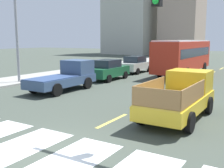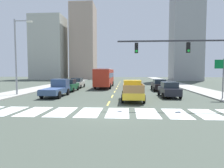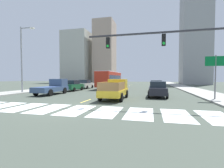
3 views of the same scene
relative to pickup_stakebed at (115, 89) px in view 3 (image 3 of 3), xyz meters
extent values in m
plane|color=#3E463D|center=(-2.26, -6.17, -0.94)|extent=(160.00, 160.00, 0.00)
cube|color=gray|center=(10.36, 11.83, -0.86)|extent=(3.80, 110.00, 0.15)
cube|color=gray|center=(-14.87, 11.83, -0.86)|extent=(3.80, 110.00, 0.15)
cube|color=silver|center=(-7.36, -6.17, -0.93)|extent=(1.57, 3.45, 0.01)
cube|color=silver|center=(-5.32, -6.17, -0.93)|extent=(1.57, 3.45, 0.01)
cube|color=silver|center=(-3.28, -6.17, -0.93)|extent=(1.57, 3.45, 0.01)
cube|color=silver|center=(-1.23, -6.17, -0.93)|extent=(1.57, 3.45, 0.01)
cube|color=silver|center=(0.81, -6.17, -0.93)|extent=(1.57, 3.45, 0.01)
cube|color=silver|center=(2.85, -6.17, -0.93)|extent=(1.57, 3.45, 0.01)
cube|color=silver|center=(4.89, -6.17, -0.93)|extent=(1.57, 3.45, 0.01)
cube|color=silver|center=(6.94, -6.17, -0.93)|extent=(1.57, 3.45, 0.01)
cube|color=#DDC64C|center=(-2.26, -2.17, -0.93)|extent=(0.16, 2.40, 0.01)
cube|color=#DDC64C|center=(-2.26, 2.83, -0.93)|extent=(0.16, 2.40, 0.01)
cube|color=#DDC64C|center=(-2.26, 7.83, -0.93)|extent=(0.16, 2.40, 0.01)
cube|color=#DDC64C|center=(-2.26, 12.83, -0.93)|extent=(0.16, 2.40, 0.01)
cube|color=#DDC64C|center=(-2.26, 17.83, -0.93)|extent=(0.16, 2.40, 0.01)
cube|color=#DDC64C|center=(-2.26, 22.83, -0.93)|extent=(0.16, 2.40, 0.01)
cube|color=#DDC64C|center=(-2.26, 27.83, -0.93)|extent=(0.16, 2.40, 0.01)
cube|color=#DDC64C|center=(-2.26, 32.83, -0.93)|extent=(0.16, 2.40, 0.01)
cube|color=gold|center=(0.00, -0.44, -0.26)|extent=(1.96, 5.20, 0.56)
cube|color=gold|center=(0.00, 1.26, 0.52)|extent=(1.84, 1.60, 1.00)
cube|color=#19232D|center=(0.00, 1.70, 0.70)|extent=(1.72, 0.08, 0.56)
cube|color=gold|center=(0.00, -1.39, 0.05)|extent=(1.84, 3.30, 0.06)
cylinder|color=black|center=(-0.98, 1.12, -0.54)|extent=(0.22, 0.80, 0.80)
cylinder|color=black|center=(0.98, 1.12, -0.54)|extent=(0.22, 0.80, 0.80)
cylinder|color=black|center=(-0.98, -2.00, -0.54)|extent=(0.22, 0.80, 0.80)
cylinder|color=black|center=(0.98, -2.00, -0.54)|extent=(0.22, 0.80, 0.80)
cube|color=olive|center=(-0.90, -1.39, 0.43)|extent=(0.06, 3.17, 0.70)
cube|color=olive|center=(0.90, -1.39, 0.43)|extent=(0.06, 3.17, 0.70)
cube|color=olive|center=(0.00, -2.97, 0.43)|extent=(1.80, 0.06, 0.70)
cube|color=#364D70|center=(-8.72, 1.97, -0.26)|extent=(1.96, 5.20, 0.56)
cube|color=#364D70|center=(-8.72, 3.67, 0.52)|extent=(1.84, 1.60, 1.00)
cube|color=#19232D|center=(-8.72, 4.11, 0.70)|extent=(1.72, 0.08, 0.56)
cube|color=navy|center=(-8.72, 1.02, 0.05)|extent=(1.84, 3.30, 0.06)
cylinder|color=black|center=(-9.70, 3.53, -0.54)|extent=(0.22, 0.80, 0.80)
cylinder|color=black|center=(-7.74, 3.53, -0.54)|extent=(0.22, 0.80, 0.80)
cylinder|color=black|center=(-9.70, 0.41, -0.54)|extent=(0.22, 0.80, 0.80)
cylinder|color=black|center=(-7.74, 0.41, -0.54)|extent=(0.22, 0.80, 0.80)
cube|color=#B62C1A|center=(-4.46, 14.80, 0.91)|extent=(2.50, 10.80, 2.70)
cube|color=#19232D|center=(-4.46, 14.80, 1.26)|extent=(2.52, 9.94, 0.80)
cube|color=silver|center=(-4.46, 14.80, 2.32)|extent=(2.40, 10.37, 0.12)
cylinder|color=black|center=(-5.71, 18.15, -0.44)|extent=(0.22, 1.00, 1.00)
cylinder|color=black|center=(-3.21, 18.15, -0.44)|extent=(0.22, 1.00, 1.00)
cylinder|color=black|center=(-5.71, 11.83, -0.44)|extent=(0.22, 1.00, 1.00)
cylinder|color=black|center=(-3.21, 11.83, -0.44)|extent=(0.22, 1.00, 1.00)
cube|color=black|center=(4.18, 2.56, -0.24)|extent=(1.80, 4.40, 0.76)
cube|color=#1E2833|center=(4.18, 2.41, 0.46)|extent=(1.58, 2.11, 0.64)
cylinder|color=black|center=(3.28, 3.92, -0.62)|extent=(0.22, 0.64, 0.64)
cylinder|color=black|center=(5.08, 3.92, -0.62)|extent=(0.22, 0.64, 0.64)
cylinder|color=black|center=(3.28, 1.19, -0.62)|extent=(0.22, 0.64, 0.64)
cylinder|color=black|center=(5.08, 1.19, -0.62)|extent=(0.22, 0.64, 0.64)
cube|color=silver|center=(-9.11, 13.75, -0.24)|extent=(1.80, 4.40, 0.76)
cube|color=#1E2833|center=(-9.11, 13.60, 0.46)|extent=(1.58, 2.11, 0.64)
cylinder|color=black|center=(-10.01, 15.11, -0.62)|extent=(0.22, 0.64, 0.64)
cylinder|color=black|center=(-8.21, 15.11, -0.62)|extent=(0.22, 0.64, 0.64)
cylinder|color=black|center=(-10.01, 12.38, -0.62)|extent=(0.22, 0.64, 0.64)
cylinder|color=black|center=(-8.21, 12.38, -0.62)|extent=(0.22, 0.64, 0.64)
cube|color=black|center=(4.24, 9.69, -0.24)|extent=(1.80, 4.40, 0.76)
cube|color=#1E2833|center=(4.24, 9.54, 0.46)|extent=(1.58, 2.11, 0.64)
cylinder|color=black|center=(3.34, 11.06, -0.62)|extent=(0.22, 0.64, 0.64)
cylinder|color=black|center=(5.14, 11.06, -0.62)|extent=(0.22, 0.64, 0.64)
cylinder|color=black|center=(3.34, 8.33, -0.62)|extent=(0.22, 0.64, 0.64)
cylinder|color=black|center=(5.14, 8.33, -0.62)|extent=(0.22, 0.64, 0.64)
cube|color=#1C5B36|center=(-8.83, 7.98, -0.24)|extent=(1.80, 4.40, 0.76)
cube|color=#1E2833|center=(-8.83, 7.83, 0.46)|extent=(1.58, 2.11, 0.64)
cylinder|color=black|center=(-9.73, 9.34, -0.62)|extent=(0.22, 0.64, 0.64)
cylinder|color=black|center=(-7.93, 9.34, -0.62)|extent=(0.22, 0.64, 0.64)
cylinder|color=black|center=(-9.73, 6.62, -0.62)|extent=(0.22, 0.64, 0.64)
cylinder|color=black|center=(-7.93, 6.62, -0.62)|extent=(0.22, 0.64, 0.64)
cube|color=#2D2D33|center=(3.83, -3.47, 4.46)|extent=(10.45, 0.12, 0.12)
cube|color=black|center=(4.35, -3.47, 3.91)|extent=(0.28, 0.24, 0.84)
cylinder|color=black|center=(4.35, -3.60, 4.17)|extent=(0.20, 0.04, 0.20)
cylinder|color=black|center=(4.35, -3.60, 3.91)|extent=(0.20, 0.04, 0.20)
cylinder|color=green|center=(4.35, -3.60, 3.65)|extent=(0.20, 0.04, 0.20)
cube|color=black|center=(0.18, -3.47, 3.91)|extent=(0.28, 0.24, 0.84)
cylinder|color=black|center=(0.18, -3.60, 4.17)|extent=(0.20, 0.04, 0.20)
cylinder|color=black|center=(0.18, -3.60, 3.91)|extent=(0.20, 0.04, 0.20)
cylinder|color=green|center=(0.18, -3.60, 3.65)|extent=(0.20, 0.04, 0.20)
cylinder|color=slate|center=(9.27, 0.96, 1.16)|extent=(0.12, 0.12, 4.20)
cube|color=#07622C|center=(9.22, 0.94, 2.71)|extent=(1.70, 0.06, 0.90)
cylinder|color=gray|center=(-13.72, 2.66, 3.56)|extent=(0.20, 0.20, 9.00)
cube|color=gray|center=(-12.82, 2.66, 7.86)|extent=(1.80, 0.10, 0.10)
cube|color=silver|center=(-11.92, 2.66, 7.76)|extent=(0.60, 0.28, 0.16)
cube|color=#949797|center=(17.37, 42.09, 17.29)|extent=(8.56, 8.20, 36.44)
cube|color=#B1B3A6|center=(-27.11, 46.72, 9.71)|extent=(10.79, 8.80, 21.29)
cube|color=tan|center=(-15.63, 49.63, 11.91)|extent=(8.08, 9.20, 25.69)
camera|label=1|loc=(3.65, -11.90, 2.48)|focal=44.53mm
camera|label=2|loc=(-0.67, -20.10, 2.05)|focal=31.81mm
camera|label=3|loc=(3.50, -15.74, 1.17)|focal=25.72mm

